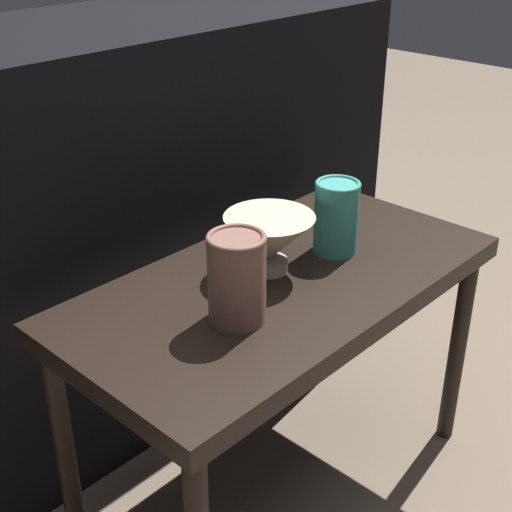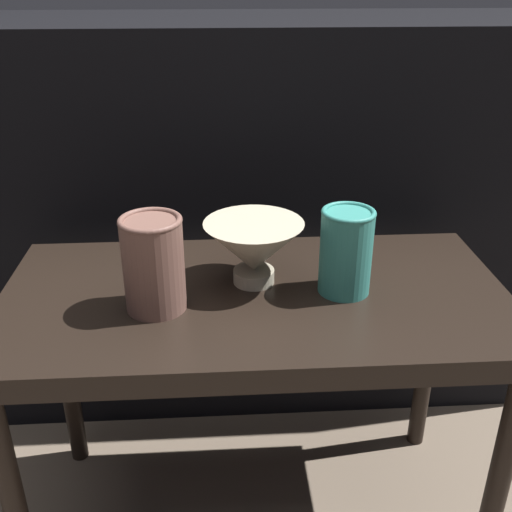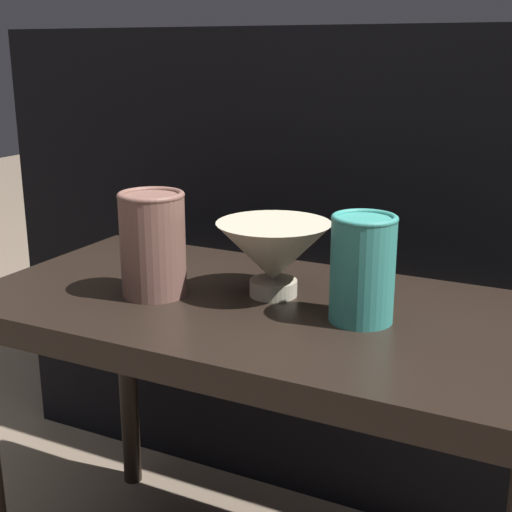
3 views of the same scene
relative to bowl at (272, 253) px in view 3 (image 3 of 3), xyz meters
name	(u,v)px [view 3 (image 3 of 3)]	position (x,y,z in m)	size (l,w,h in m)	color
table	(263,339)	(0.00, -0.03, -0.12)	(0.84, 0.43, 0.51)	black
couch_backdrop	(375,252)	(0.00, 0.50, -0.13)	(1.45, 0.50, 0.89)	black
bowl	(272,253)	(0.00, 0.00, 0.00)	(0.17, 0.17, 0.11)	#B2A88E
vase_textured_left	(153,243)	(-0.15, -0.07, 0.01)	(0.10, 0.10, 0.15)	brown
vase_colorful_right	(363,267)	(0.15, -0.04, 0.01)	(0.09, 0.09, 0.14)	teal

